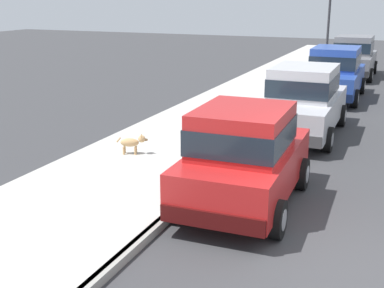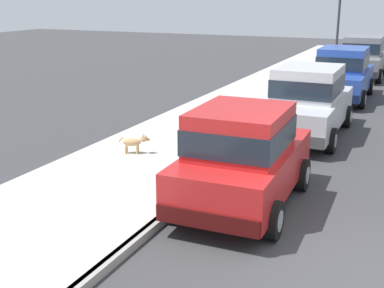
% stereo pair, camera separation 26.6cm
% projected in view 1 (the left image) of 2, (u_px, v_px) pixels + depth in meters
% --- Properties ---
extents(ground_plane, '(80.00, 80.00, 0.00)m').
position_uv_depth(ground_plane, '(359.00, 267.00, 7.30)').
color(ground_plane, '#38383A').
extents(curb, '(0.16, 64.00, 0.14)m').
position_uv_depth(curb, '(160.00, 225.00, 8.48)').
color(curb, gray).
rests_on(curb, ground).
extents(sidewalk, '(3.60, 64.00, 0.14)m').
position_uv_depth(sidewalk, '(70.00, 208.00, 9.16)').
color(sidewalk, '#B7B5AD').
rests_on(sidewalk, ground).
extents(car_red_hatchback, '(2.03, 3.84, 1.88)m').
position_uv_depth(car_red_hatchback, '(244.00, 155.00, 9.15)').
color(car_red_hatchback, red).
rests_on(car_red_hatchback, ground).
extents(car_silver_sedan, '(2.06, 4.61, 1.92)m').
position_uv_depth(car_silver_sedan, '(303.00, 100.00, 13.90)').
color(car_silver_sedan, '#BCBCC1').
rests_on(car_silver_sedan, ground).
extents(car_blue_sedan, '(2.07, 4.62, 1.92)m').
position_uv_depth(car_blue_sedan, '(335.00, 73.00, 18.83)').
color(car_blue_sedan, '#28479E').
rests_on(car_blue_sedan, ground).
extents(car_grey_sedan, '(2.05, 4.61, 1.92)m').
position_uv_depth(car_grey_sedan, '(354.00, 56.00, 23.87)').
color(car_grey_sedan, slate).
rests_on(car_grey_sedan, ground).
extents(dog_tan, '(0.72, 0.36, 0.49)m').
position_uv_depth(dog_tan, '(132.00, 142.00, 11.93)').
color(dog_tan, tan).
rests_on(dog_tan, sidewalk).
extents(fire_hydrant, '(0.34, 0.24, 0.72)m').
position_uv_depth(fire_hydrant, '(234.00, 127.00, 13.12)').
color(fire_hydrant, gold).
rests_on(fire_hydrant, sidewalk).
extents(street_lamp, '(0.36, 0.36, 4.42)m').
position_uv_depth(street_lamp, '(329.00, 13.00, 25.13)').
color(street_lamp, '#2D2D33').
rests_on(street_lamp, sidewalk).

